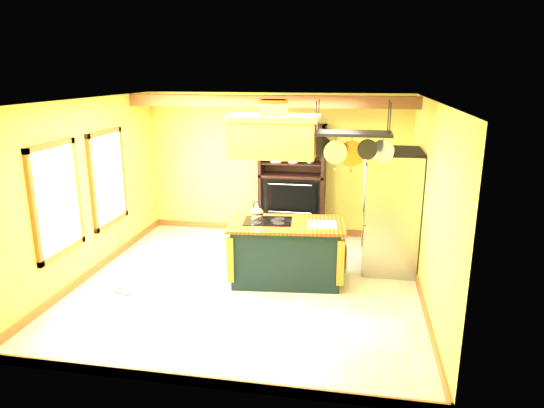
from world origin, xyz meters
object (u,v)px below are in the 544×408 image
(refrigerator, at_px, (391,213))
(hutch, at_px, (292,194))
(kitchen_island, at_px, (286,251))
(range_hood, at_px, (273,134))
(pot_rack, at_px, (352,141))

(refrigerator, relative_size, hutch, 0.88)
(hutch, bearing_deg, kitchen_island, -84.65)
(range_hood, relative_size, hutch, 0.60)
(kitchen_island, relative_size, hutch, 0.83)
(kitchen_island, height_order, refrigerator, refrigerator)
(pot_rack, distance_m, refrigerator, 1.59)
(range_hood, height_order, hutch, range_hood)
(kitchen_island, height_order, range_hood, range_hood)
(range_hood, relative_size, refrigerator, 0.68)
(range_hood, xyz_separation_m, refrigerator, (1.74, 0.79, -1.31))
(pot_rack, bearing_deg, range_hood, -179.36)
(range_hood, height_order, refrigerator, range_hood)
(pot_rack, xyz_separation_m, hutch, (-1.10, 2.03, -1.31))
(kitchen_island, relative_size, refrigerator, 0.95)
(pot_rack, distance_m, hutch, 2.66)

